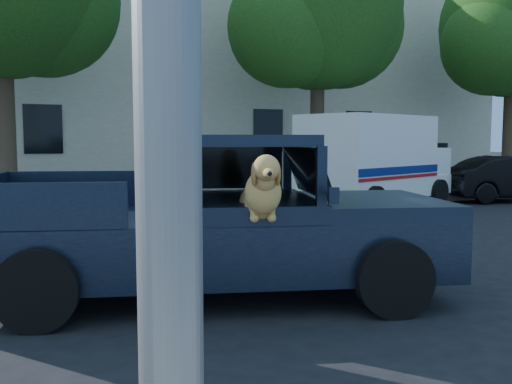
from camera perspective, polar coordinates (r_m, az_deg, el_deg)
ground at (r=7.62m, az=7.12°, el=-9.01°), size 120.00×120.00×0.00m
far_sidewalk at (r=16.14m, az=-9.08°, el=-1.16°), size 60.00×4.00×0.15m
lane_stripes at (r=11.48m, az=7.52°, el=-4.12°), size 21.60×0.14×0.01m
street_tree_mid at (r=18.63m, az=6.29°, el=17.17°), size 6.00×5.20×8.60m
building_main at (r=24.01m, az=-6.18°, el=11.57°), size 26.00×6.00×9.00m
pickup_truck at (r=6.82m, az=-4.72°, el=-5.08°), size 5.73×3.45×1.92m
mail_truck at (r=15.77m, az=11.70°, el=2.35°), size 5.00×3.67×2.50m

